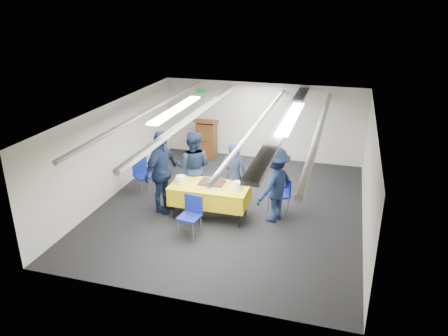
{
  "coord_description": "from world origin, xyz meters",
  "views": [
    {
      "loc": [
        2.42,
        -8.96,
        4.7
      ],
      "look_at": [
        -0.11,
        -0.2,
        1.05
      ],
      "focal_mm": 35.0,
      "sensor_mm": 36.0,
      "label": 1
    }
  ],
  "objects_px": {
    "sailor_a": "(234,176)",
    "chair_near": "(191,212)",
    "sailor_d": "(275,185)",
    "sailor_c": "(161,172)",
    "serving_table": "(210,194)",
    "podium": "(207,138)",
    "sailor_b": "(193,167)",
    "chair_left": "(142,172)",
    "chair_right": "(282,191)",
    "sheet_cake": "(212,184)"
  },
  "relations": [
    {
      "from": "sailor_a",
      "to": "chair_near",
      "type": "bearing_deg",
      "value": 66.76
    },
    {
      "from": "sailor_d",
      "to": "sailor_c",
      "type": "bearing_deg",
      "value": -58.12
    },
    {
      "from": "serving_table",
      "to": "podium",
      "type": "bearing_deg",
      "value": 109.26
    },
    {
      "from": "sailor_b",
      "to": "sailor_c",
      "type": "distance_m",
      "value": 0.84
    },
    {
      "from": "podium",
      "to": "sailor_b",
      "type": "distance_m",
      "value": 3.09
    },
    {
      "from": "chair_left",
      "to": "chair_right",
      "type": "bearing_deg",
      "value": -2.86
    },
    {
      "from": "sailor_b",
      "to": "sailor_a",
      "type": "bearing_deg",
      "value": 167.8
    },
    {
      "from": "serving_table",
      "to": "chair_near",
      "type": "distance_m",
      "value": 0.87
    },
    {
      "from": "serving_table",
      "to": "sailor_c",
      "type": "relative_size",
      "value": 0.91
    },
    {
      "from": "serving_table",
      "to": "chair_near",
      "type": "relative_size",
      "value": 2.0
    },
    {
      "from": "sailor_b",
      "to": "sheet_cake",
      "type": "bearing_deg",
      "value": 129.87
    },
    {
      "from": "sheet_cake",
      "to": "sailor_a",
      "type": "xyz_separation_m",
      "value": [
        0.35,
        0.54,
        0.01
      ]
    },
    {
      "from": "serving_table",
      "to": "sailor_a",
      "type": "bearing_deg",
      "value": 52.9
    },
    {
      "from": "sheet_cake",
      "to": "chair_near",
      "type": "xyz_separation_m",
      "value": [
        -0.17,
        -0.86,
        -0.29
      ]
    },
    {
      "from": "sheet_cake",
      "to": "chair_right",
      "type": "height_order",
      "value": "chair_right"
    },
    {
      "from": "sailor_a",
      "to": "sailor_b",
      "type": "distance_m",
      "value": 1.03
    },
    {
      "from": "chair_left",
      "to": "sheet_cake",
      "type": "bearing_deg",
      "value": -21.39
    },
    {
      "from": "sailor_b",
      "to": "sailor_c",
      "type": "xyz_separation_m",
      "value": [
        -0.52,
        -0.65,
        0.07
      ]
    },
    {
      "from": "sheet_cake",
      "to": "chair_near",
      "type": "distance_m",
      "value": 0.92
    },
    {
      "from": "serving_table",
      "to": "sailor_b",
      "type": "xyz_separation_m",
      "value": [
        -0.62,
        0.65,
        0.32
      ]
    },
    {
      "from": "sheet_cake",
      "to": "sailor_b",
      "type": "distance_m",
      "value": 0.94
    },
    {
      "from": "serving_table",
      "to": "sailor_d",
      "type": "bearing_deg",
      "value": 10.47
    },
    {
      "from": "sailor_c",
      "to": "sailor_d",
      "type": "relative_size",
      "value": 1.13
    },
    {
      "from": "podium",
      "to": "serving_table",
      "type": "bearing_deg",
      "value": -70.74
    },
    {
      "from": "serving_table",
      "to": "sailor_d",
      "type": "relative_size",
      "value": 1.03
    },
    {
      "from": "chair_right",
      "to": "sailor_b",
      "type": "height_order",
      "value": "sailor_b"
    },
    {
      "from": "sheet_cake",
      "to": "sailor_a",
      "type": "height_order",
      "value": "sailor_a"
    },
    {
      "from": "serving_table",
      "to": "chair_left",
      "type": "relative_size",
      "value": 2.0
    },
    {
      "from": "serving_table",
      "to": "chair_left",
      "type": "distance_m",
      "value": 2.22
    },
    {
      "from": "sailor_a",
      "to": "sailor_b",
      "type": "xyz_separation_m",
      "value": [
        -1.02,
        0.11,
        0.06
      ]
    },
    {
      "from": "podium",
      "to": "sailor_c",
      "type": "xyz_separation_m",
      "value": [
        0.13,
        -3.66,
        0.34
      ]
    },
    {
      "from": "sailor_b",
      "to": "sailor_d",
      "type": "relative_size",
      "value": 1.04
    },
    {
      "from": "sailor_a",
      "to": "chair_left",
      "type": "bearing_deg",
      "value": -9.11
    },
    {
      "from": "serving_table",
      "to": "sailor_d",
      "type": "height_order",
      "value": "sailor_d"
    },
    {
      "from": "podium",
      "to": "chair_left",
      "type": "height_order",
      "value": "podium"
    },
    {
      "from": "chair_near",
      "to": "sailor_b",
      "type": "relative_size",
      "value": 0.49
    },
    {
      "from": "chair_near",
      "to": "sailor_c",
      "type": "distance_m",
      "value": 1.4
    },
    {
      "from": "chair_right",
      "to": "sailor_a",
      "type": "xyz_separation_m",
      "value": [
        -1.11,
        -0.11,
        0.29
      ]
    },
    {
      "from": "serving_table",
      "to": "sailor_b",
      "type": "height_order",
      "value": "sailor_b"
    },
    {
      "from": "chair_left",
      "to": "sailor_c",
      "type": "relative_size",
      "value": 0.45
    },
    {
      "from": "podium",
      "to": "chair_right",
      "type": "height_order",
      "value": "podium"
    },
    {
      "from": "chair_right",
      "to": "sailor_d",
      "type": "xyz_separation_m",
      "value": [
        -0.12,
        -0.39,
        0.32
      ]
    },
    {
      "from": "sheet_cake",
      "to": "chair_right",
      "type": "distance_m",
      "value": 1.63
    },
    {
      "from": "chair_left",
      "to": "serving_table",
      "type": "bearing_deg",
      "value": -21.78
    },
    {
      "from": "chair_near",
      "to": "chair_right",
      "type": "bearing_deg",
      "value": 42.58
    },
    {
      "from": "podium",
      "to": "sailor_b",
      "type": "height_order",
      "value": "sailor_b"
    },
    {
      "from": "chair_right",
      "to": "sailor_a",
      "type": "height_order",
      "value": "sailor_a"
    },
    {
      "from": "serving_table",
      "to": "chair_near",
      "type": "xyz_separation_m",
      "value": [
        -0.12,
        -0.86,
        -0.03
      ]
    },
    {
      "from": "chair_near",
      "to": "chair_right",
      "type": "distance_m",
      "value": 2.22
    },
    {
      "from": "serving_table",
      "to": "sailor_b",
      "type": "distance_m",
      "value": 0.96
    }
  ]
}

